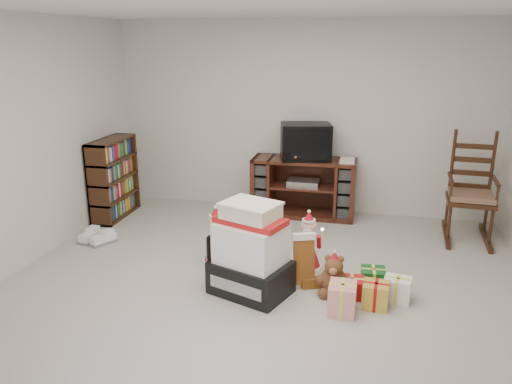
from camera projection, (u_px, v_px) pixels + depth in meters
room at (262, 162)px, 4.22m from camera, size 5.01×5.01×2.51m
tv_stand at (303, 187)px, 6.54m from camera, size 1.34×0.48×0.76m
bookshelf at (114, 180)px, 6.47m from camera, size 0.28×0.84×1.03m
rocking_chair at (469, 201)px, 5.80m from camera, size 0.57×0.89×1.29m
gift_pile at (251, 255)px, 4.51m from camera, size 0.81×0.70×0.85m
red_suitcase at (235, 263)px, 4.57m from camera, size 0.46×0.32×0.63m
stocking at (304, 260)px, 4.65m from camera, size 0.27×0.19×0.54m
teddy_bear at (333, 277)px, 4.54m from camera, size 0.25×0.22×0.38m
santa_figurine at (308, 247)px, 5.02m from camera, size 0.30×0.29×0.62m
mrs_claus_figurine at (216, 242)px, 5.15m from camera, size 0.30×0.29×0.62m
sneaker_pair at (97, 238)px, 5.73m from camera, size 0.39×0.33×0.11m
gift_cluster at (369, 289)px, 4.44m from camera, size 0.68×0.76×0.23m
crt_television at (306, 142)px, 6.36m from camera, size 0.71×0.58×0.46m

